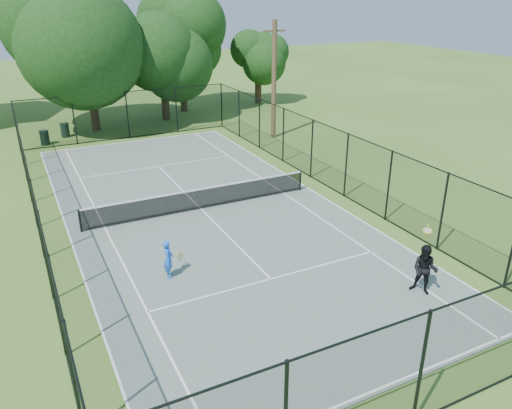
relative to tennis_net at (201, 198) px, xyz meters
name	(u,v)px	position (x,y,z in m)	size (l,w,h in m)	color
ground	(201,210)	(0.00, 0.00, -0.58)	(120.00, 120.00, 0.00)	#426622
tennis_court	(201,210)	(0.00, 0.00, -0.55)	(11.00, 24.00, 0.06)	slate
tennis_net	(201,198)	(0.00, 0.00, 0.00)	(10.08, 0.08, 0.95)	black
fence	(200,178)	(0.00, 0.00, 0.92)	(13.10, 26.10, 3.00)	black
tree_near_left	(84,33)	(-1.56, 16.02, 5.75)	(7.89, 7.89, 10.28)	#332114
tree_near_mid	(162,58)	(3.63, 16.79, 3.81)	(5.45, 5.45, 7.13)	#332114
tree_near_right	(180,39)	(5.78, 18.99, 4.85)	(6.19, 6.19, 8.54)	#332114
tree_far_right	(258,59)	(12.43, 19.12, 3.04)	(4.42, 4.42, 5.84)	#332114
trash_bin_left	(45,138)	(-5.04, 13.80, -0.13)	(0.58, 0.58, 0.88)	black
trash_bin_right	(65,130)	(-3.67, 15.09, -0.12)	(0.58, 0.58, 0.90)	black
utility_pole	(274,80)	(8.42, 9.00, 3.09)	(1.40, 0.30, 7.22)	#4C3823
player_blue	(168,259)	(-2.91, -4.74, 0.14)	(0.81, 0.55, 1.31)	blue
player_black	(425,270)	(3.86, -9.21, 0.30)	(1.01, 1.13, 2.02)	black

